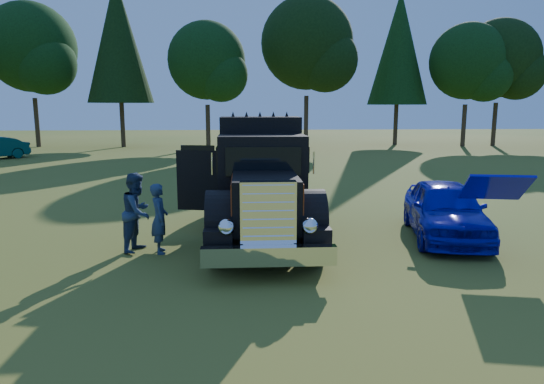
{
  "coord_description": "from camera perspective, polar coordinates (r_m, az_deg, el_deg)",
  "views": [
    {
      "loc": [
        -1.27,
        -10.0,
        3.26
      ],
      "look_at": [
        -0.58,
        1.14,
        1.29
      ],
      "focal_mm": 32.0,
      "sensor_mm": 36.0,
      "label": 1
    }
  ],
  "objects": [
    {
      "name": "hotrod_coupe",
      "position": [
        12.89,
        19.74,
        -1.92
      ],
      "size": [
        2.52,
        4.49,
        1.89
      ],
      "color": "navy",
      "rests_on": "ground"
    },
    {
      "name": "spectator_near",
      "position": [
        11.15,
        -13.1,
        -3.05
      ],
      "size": [
        0.5,
        0.65,
        1.58
      ],
      "primitive_type": "imported",
      "rotation": [
        0.0,
        0.0,
        1.79
      ],
      "color": "#1C2542",
      "rests_on": "ground"
    },
    {
      "name": "spectator_far",
      "position": [
        11.42,
        -15.55,
        -2.28
      ],
      "size": [
        0.88,
        1.02,
        1.8
      ],
      "primitive_type": "imported",
      "rotation": [
        0.0,
        0.0,
        1.32
      ],
      "color": "#1C2B42",
      "rests_on": "ground"
    },
    {
      "name": "ground",
      "position": [
        10.6,
        3.57,
        -7.92
      ],
      "size": [
        120.0,
        120.0,
        0.0
      ],
      "primitive_type": "plane",
      "color": "#385519",
      "rests_on": "ground"
    },
    {
      "name": "treeline",
      "position": [
        37.79,
        -3.57,
        16.62
      ],
      "size": [
        72.1,
        24.04,
        13.84
      ],
      "color": "#2D2116",
      "rests_on": "ground"
    },
    {
      "name": "diamond_t_truck",
      "position": [
        12.06,
        -1.27,
        0.55
      ],
      "size": [
        3.36,
        7.16,
        3.0
      ],
      "color": "black",
      "rests_on": "ground"
    }
  ]
}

